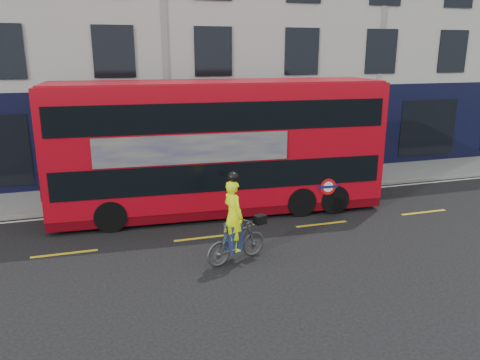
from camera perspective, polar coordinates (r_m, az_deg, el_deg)
name	(u,v)px	position (r m, az deg, el deg)	size (l,w,h in m)	color
ground	(215,258)	(13.12, -3.06, -9.45)	(120.00, 120.00, 0.00)	black
pavement	(176,191)	(19.08, -7.81, -1.32)	(60.00, 3.00, 0.12)	gray
kerb	(183,202)	(17.66, -7.01, -2.65)	(60.00, 0.12, 0.13)	gray
building_terrace	(149,9)	(24.75, -11.08, 19.75)	(50.00, 10.07, 15.00)	#ACA9A2
road_edge_line	(184,206)	(17.40, -6.83, -3.14)	(58.00, 0.10, 0.01)	silver
lane_dashes	(203,238)	(14.46, -4.52, -7.03)	(58.00, 0.12, 0.01)	gold
bus	(219,147)	(16.17, -2.54, 4.10)	(11.46, 3.28, 4.56)	#AB0614
cyclist	(236,232)	(12.55, -0.55, -6.38)	(1.95, 1.11, 2.53)	#494D4F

